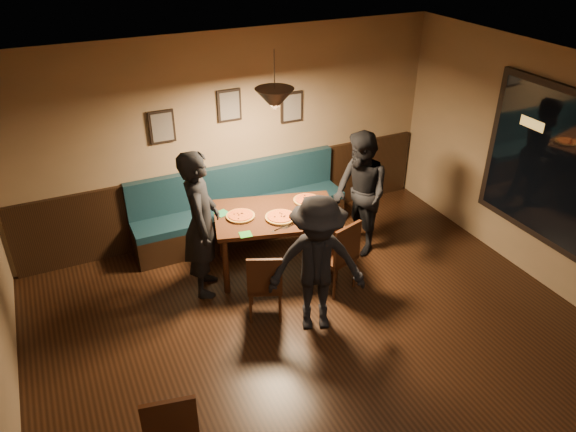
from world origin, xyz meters
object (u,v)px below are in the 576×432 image
object	(u,v)px
diner_left	(201,224)
diner_front	(317,265)
diner_right	(360,194)
tabasco_bottle	(314,200)
chair_near_right	(335,254)
dining_table	(276,241)
chair_near_left	(265,283)
soda_glass	(331,210)
booth_bench	(241,205)

from	to	relation	value
diner_left	diner_front	world-z (taller)	diner_left
diner_right	tabasco_bottle	distance (m)	0.65
tabasco_bottle	chair_near_right	bearing A→B (deg)	-95.24
dining_table	tabasco_bottle	world-z (taller)	tabasco_bottle
chair_near_left	diner_front	bearing A→B (deg)	-20.50
diner_left	soda_glass	bearing A→B (deg)	-81.72
diner_left	diner_front	size ratio (longest dim) A/B	1.13
chair_near_left	diner_front	xyz separation A→B (m)	(0.43, -0.41, 0.37)
diner_right	soda_glass	bearing A→B (deg)	-63.82
diner_front	tabasco_bottle	xyz separation A→B (m)	(0.59, 1.19, 0.07)
booth_bench	diner_left	xyz separation A→B (m)	(-0.83, -0.94, 0.41)
diner_left	soda_glass	world-z (taller)	diner_left
chair_near_left	soda_glass	size ratio (longest dim) A/B	5.78
chair_near_left	dining_table	bearing A→B (deg)	81.40
soda_glass	tabasco_bottle	bearing A→B (deg)	100.15
diner_left	tabasco_bottle	world-z (taller)	diner_left
dining_table	diner_front	size ratio (longest dim) A/B	0.94
booth_bench	diner_left	bearing A→B (deg)	-131.45
diner_front	soda_glass	xyz separation A→B (m)	(0.65, 0.86, 0.08)
chair_near_left	diner_left	bearing A→B (deg)	145.29
booth_bench	chair_near_left	xyz separation A→B (m)	(-0.36, -1.69, -0.06)
chair_near_left	diner_right	world-z (taller)	diner_right
chair_near_right	diner_front	bearing A→B (deg)	-152.10
diner_right	chair_near_right	bearing A→B (deg)	-48.59
chair_near_right	dining_table	bearing A→B (deg)	107.41
diner_front	tabasco_bottle	world-z (taller)	diner_front
chair_near_right	diner_front	xyz separation A→B (m)	(-0.53, -0.53, 0.33)
booth_bench	chair_near_left	distance (m)	1.73
chair_near_left	soda_glass	world-z (taller)	soda_glass
dining_table	diner_right	bearing A→B (deg)	12.25
chair_near_right	tabasco_bottle	distance (m)	0.78
tabasco_bottle	booth_bench	bearing A→B (deg)	125.97
dining_table	tabasco_bottle	bearing A→B (deg)	14.16
tabasco_bottle	chair_near_left	bearing A→B (deg)	-142.49
diner_left	diner_right	bearing A→B (deg)	-71.19
diner_right	diner_left	bearing A→B (deg)	-89.98
diner_right	diner_front	bearing A→B (deg)	-46.59
soda_glass	dining_table	bearing A→B (deg)	149.99
diner_right	diner_front	world-z (taller)	diner_right
soda_glass	diner_front	bearing A→B (deg)	-126.79
booth_bench	diner_left	distance (m)	1.32
chair_near_right	diner_right	size ratio (longest dim) A/B	0.57
booth_bench	chair_near_left	world-z (taller)	booth_bench
dining_table	diner_left	distance (m)	1.09
dining_table	chair_near_right	xyz separation A→B (m)	(0.47, -0.67, 0.07)
dining_table	chair_near_right	world-z (taller)	chair_near_right
chair_near_right	soda_glass	bearing A→B (deg)	52.58
chair_near_left	diner_right	distance (m)	1.87
dining_table	diner_right	distance (m)	1.26
chair_near_right	tabasco_bottle	bearing A→B (deg)	67.28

